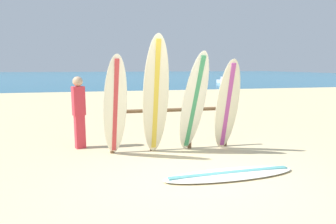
# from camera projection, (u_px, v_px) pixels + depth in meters

# --- Properties ---
(ground_plane) EXTENTS (120.00, 120.00, 0.00)m
(ground_plane) POSITION_uv_depth(u_px,v_px,m) (191.00, 180.00, 4.88)
(ground_plane) COLOR #D3BC8C
(ocean_water) EXTENTS (120.00, 80.00, 0.01)m
(ocean_water) POSITION_uv_depth(u_px,v_px,m) (107.00, 75.00, 60.78)
(ocean_water) COLOR #196B93
(ocean_water) RESTS_ON ground
(surfboard_rack) EXTENTS (2.70, 0.09, 1.04)m
(surfboard_rack) POSITION_uv_depth(u_px,v_px,m) (171.00, 121.00, 6.57)
(surfboard_rack) COLOR brown
(surfboard_rack) RESTS_ON ground
(surfboard_leaning_far_left) EXTENTS (0.55, 0.93, 2.09)m
(surfboard_leaning_far_left) POSITION_uv_depth(u_px,v_px,m) (115.00, 108.00, 5.84)
(surfboard_leaning_far_left) COLOR silver
(surfboard_leaning_far_left) RESTS_ON ground
(surfboard_leaning_left) EXTENTS (0.56, 0.69, 2.48)m
(surfboard_leaning_left) POSITION_uv_depth(u_px,v_px,m) (156.00, 96.00, 6.05)
(surfboard_leaning_left) COLOR beige
(surfboard_leaning_left) RESTS_ON ground
(surfboard_leaning_center_left) EXTENTS (0.66, 0.95, 2.16)m
(surfboard_leaning_center_left) POSITION_uv_depth(u_px,v_px,m) (194.00, 103.00, 6.20)
(surfboard_leaning_center_left) COLOR silver
(surfboard_leaning_center_left) RESTS_ON ground
(surfboard_leaning_center) EXTENTS (0.52, 0.66, 2.01)m
(surfboard_leaning_center) POSITION_uv_depth(u_px,v_px,m) (227.00, 106.00, 6.36)
(surfboard_leaning_center) COLOR beige
(surfboard_leaning_center) RESTS_ON ground
(surfboard_lying_on_sand) EXTENTS (2.38, 0.67, 0.08)m
(surfboard_lying_on_sand) POSITION_uv_depth(u_px,v_px,m) (230.00, 174.00, 5.04)
(surfboard_lying_on_sand) COLOR white
(surfboard_lying_on_sand) RESTS_ON ground
(beachgoer_standing) EXTENTS (0.31, 0.26, 1.63)m
(beachgoer_standing) POSITION_uv_depth(u_px,v_px,m) (79.00, 109.00, 6.64)
(beachgoer_standing) COLOR #D8333F
(beachgoer_standing) RESTS_ON ground
(small_boat_offshore) EXTENTS (1.09, 2.77, 0.71)m
(small_boat_offshore) POSITION_uv_depth(u_px,v_px,m) (225.00, 81.00, 32.11)
(small_boat_offshore) COLOR silver
(small_boat_offshore) RESTS_ON ocean_water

